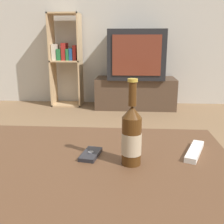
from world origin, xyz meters
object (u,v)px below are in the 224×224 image
at_px(beer_bottle, 132,136).
at_px(remote_control, 195,151).
at_px(tv_stand, 135,93).
at_px(television, 136,54).
at_px(cell_phone, 91,154).
at_px(bookshelf, 66,58).

distance_m(beer_bottle, remote_control, 0.27).
height_order(tv_stand, television, television).
xyz_separation_m(beer_bottle, cell_phone, (-0.15, 0.05, -0.09)).
height_order(tv_stand, remote_control, remote_control).
bearing_deg(television, remote_control, -86.26).
height_order(bookshelf, remote_control, bookshelf).
bearing_deg(beer_bottle, cell_phone, 160.83).
distance_m(bookshelf, cell_phone, 2.81).
relative_size(television, cell_phone, 5.81).
xyz_separation_m(television, beer_bottle, (-0.07, -2.66, -0.14)).
height_order(beer_bottle, cell_phone, beer_bottle).
distance_m(tv_stand, cell_phone, 2.64).
distance_m(television, remote_control, 2.58).
relative_size(tv_stand, remote_control, 5.60).
xyz_separation_m(bookshelf, remote_control, (1.12, -2.66, -0.17)).
distance_m(television, beer_bottle, 2.67).
xyz_separation_m(bookshelf, cell_phone, (0.74, -2.71, -0.17)).
distance_m(television, bookshelf, 0.96).
xyz_separation_m(television, remote_control, (0.17, -2.57, -0.23)).
xyz_separation_m(tv_stand, cell_phone, (-0.21, -2.62, 0.28)).
bearing_deg(remote_control, beer_bottle, -134.95).
distance_m(tv_stand, television, 0.51).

